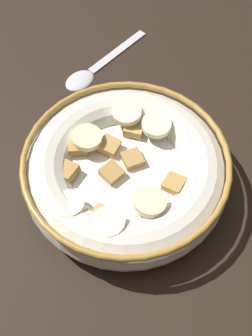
{
  "coord_description": "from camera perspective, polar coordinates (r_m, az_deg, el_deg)",
  "views": [
    {
      "loc": [
        -13.12,
        18.34,
        38.36
      ],
      "look_at": [
        0.0,
        0.0,
        3.0
      ],
      "focal_mm": 46.57,
      "sensor_mm": 36.0,
      "label": 1
    }
  ],
  "objects": [
    {
      "name": "spoon",
      "position": [
        0.54,
        -4.65,
        12.63
      ],
      "size": [
        3.47,
        13.57,
        0.8
      ],
      "color": "silver",
      "rests_on": "ground_plane"
    },
    {
      "name": "cereal_bowl",
      "position": [
        0.42,
        -0.03,
        -0.35
      ],
      "size": [
        19.92,
        19.92,
        4.99
      ],
      "color": "silver",
      "rests_on": "ground_plane"
    },
    {
      "name": "ground_plane",
      "position": [
        0.45,
        0.0,
        -2.72
      ],
      "size": [
        111.56,
        111.56,
        2.0
      ],
      "primitive_type": "cube",
      "color": "black"
    }
  ]
}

